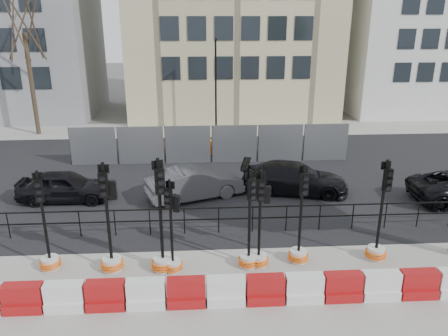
{
  "coord_description": "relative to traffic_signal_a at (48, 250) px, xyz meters",
  "views": [
    {
      "loc": [
        -0.64,
        -12.61,
        7.32
      ],
      "look_at": [
        0.3,
        3.0,
        1.81
      ],
      "focal_mm": 35.0,
      "sensor_mm": 36.0,
      "label": 1
    }
  ],
  "objects": [
    {
      "name": "heras_fencing",
      "position": [
        4.73,
        10.51,
        0.06
      ],
      "size": [
        14.33,
        1.72,
        2.0
      ],
      "color": "gray",
      "rests_on": "ground"
    },
    {
      "name": "traffic_signal_a",
      "position": [
        0.0,
        0.0,
        0.0
      ],
      "size": [
        0.63,
        0.63,
        3.18
      ],
      "rotation": [
        0.0,
        0.0,
        0.22
      ],
      "color": "silver",
      "rests_on": "ground"
    },
    {
      "name": "traffic_signal_e",
      "position": [
        6.03,
        -0.24,
        -0.0
      ],
      "size": [
        0.62,
        0.62,
        3.17
      ],
      "rotation": [
        0.0,
        0.0,
        0.34
      ],
      "color": "silver",
      "rests_on": "ground"
    },
    {
      "name": "sidewalk_near",
      "position": [
        5.22,
        -2.2,
        -0.65
      ],
      "size": [
        40.0,
        6.0,
        0.02
      ],
      "primitive_type": "cube",
      "color": "gray",
      "rests_on": "ground"
    },
    {
      "name": "building_grey",
      "position": [
        -8.78,
        22.78,
        6.34
      ],
      "size": [
        11.0,
        9.06,
        14.0
      ],
      "color": "gray",
      "rests_on": "ground"
    },
    {
      "name": "traffic_signal_h",
      "position": [
        10.09,
        -0.04,
        0.03
      ],
      "size": [
        0.65,
        0.65,
        3.32
      ],
      "rotation": [
        0.0,
        0.0,
        0.12
      ],
      "color": "silver",
      "rests_on": "ground"
    },
    {
      "name": "car_a",
      "position": [
        -0.97,
        5.24,
        -0.01
      ],
      "size": [
        1.65,
        3.84,
        1.29
      ],
      "primitive_type": "imported",
      "rotation": [
        0.0,
        0.0,
        1.55
      ],
      "color": "black",
      "rests_on": "ground"
    },
    {
      "name": "ground",
      "position": [
        5.22,
        0.8,
        -0.66
      ],
      "size": [
        120.0,
        120.0,
        0.0
      ],
      "primitive_type": "plane",
      "color": "#51514C",
      "rests_on": "ground"
    },
    {
      "name": "sidewalk_far",
      "position": [
        5.22,
        16.8,
        -0.65
      ],
      "size": [
        40.0,
        4.0,
        0.02
      ],
      "primitive_type": "cube",
      "color": "gray",
      "rests_on": "ground"
    },
    {
      "name": "building_white",
      "position": [
        22.22,
        22.78,
        7.34
      ],
      "size": [
        12.0,
        9.06,
        16.0
      ],
      "color": "silver",
      "rests_on": "ground"
    },
    {
      "name": "road",
      "position": [
        5.22,
        7.8,
        -0.64
      ],
      "size": [
        40.0,
        14.0,
        0.03
      ],
      "primitive_type": "cube",
      "color": "black",
      "rests_on": "ground"
    },
    {
      "name": "car_b",
      "position": [
        4.38,
        5.19,
        0.01
      ],
      "size": [
        4.12,
        5.01,
        1.34
      ],
      "primitive_type": "imported",
      "rotation": [
        0.0,
        0.0,
        1.94
      ],
      "color": "#47464B",
      "rests_on": "ground"
    },
    {
      "name": "traffic_signal_d",
      "position": [
        3.73,
        -0.35,
        0.05
      ],
      "size": [
        0.58,
        0.58,
        2.96
      ],
      "rotation": [
        0.0,
        0.0,
        -0.35
      ],
      "color": "silver",
      "rests_on": "ground"
    },
    {
      "name": "traffic_signal_b",
      "position": [
        1.9,
        -0.19,
        0.17
      ],
      "size": [
        0.68,
        0.68,
        3.45
      ],
      "rotation": [
        0.0,
        0.0,
        0.02
      ],
      "color": "silver",
      "rests_on": "ground"
    },
    {
      "name": "car_c",
      "position": [
        8.66,
        5.56,
        0.0
      ],
      "size": [
        3.78,
        5.34,
        1.32
      ],
      "primitive_type": "imported",
      "rotation": [
        0.0,
        0.0,
        1.35
      ],
      "color": "black",
      "rests_on": "ground"
    },
    {
      "name": "kerb_railing",
      "position": [
        5.22,
        2.0,
        0.03
      ],
      "size": [
        18.0,
        0.04,
        1.0
      ],
      "color": "black",
      "rests_on": "ground"
    },
    {
      "name": "tree_bare_far",
      "position": [
        -5.78,
        16.3,
        6.0
      ],
      "size": [
        2.0,
        2.0,
        9.0
      ],
      "color": "#473828",
      "rests_on": "ground"
    },
    {
      "name": "traffic_signal_c",
      "position": [
        3.43,
        -0.28,
        0.08
      ],
      "size": [
        0.7,
        0.7,
        3.57
      ],
      "rotation": [
        0.0,
        0.0,
        0.33
      ],
      "color": "silver",
      "rests_on": "ground"
    },
    {
      "name": "traffic_signal_g",
      "position": [
        7.61,
        -0.04,
        0.01
      ],
      "size": [
        0.64,
        0.64,
        3.23
      ],
      "rotation": [
        0.0,
        0.0,
        0.1
      ],
      "color": "silver",
      "rests_on": "ground"
    },
    {
      "name": "traffic_signal_f",
      "position": [
        6.35,
        -0.2,
        0.09
      ],
      "size": [
        0.62,
        0.62,
        3.12
      ],
      "rotation": [
        0.0,
        0.0,
        -0.0
      ],
      "color": "silver",
      "rests_on": "ground"
    },
    {
      "name": "lamp_post_far",
      "position": [
        5.72,
        15.78,
        2.57
      ],
      "size": [
        0.12,
        0.56,
        6.0
      ],
      "color": "black",
      "rests_on": "ground"
    },
    {
      "name": "barrier_row",
      "position": [
        5.22,
        -2.0,
        -0.29
      ],
      "size": [
        15.7,
        0.5,
        0.8
      ],
      "color": "#AC180D",
      "rests_on": "ground"
    }
  ]
}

